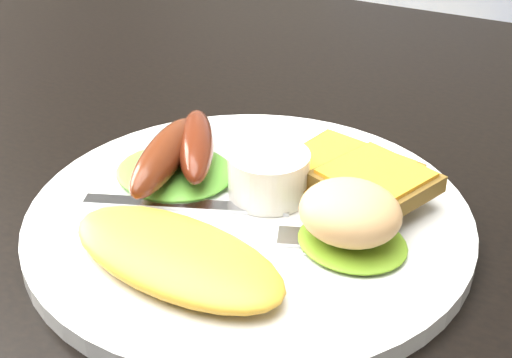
{
  "coord_description": "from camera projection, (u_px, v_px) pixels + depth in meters",
  "views": [
    {
      "loc": [
        0.27,
        -0.46,
        1.02
      ],
      "look_at": [
        0.08,
        -0.11,
        0.78
      ],
      "focal_mm": 50.0,
      "sensor_mm": 36.0,
      "label": 1
    }
  ],
  "objects": [
    {
      "name": "sausage_a",
      "position": [
        164.0,
        156.0,
        0.5
      ],
      "size": [
        0.05,
        0.11,
        0.03
      ],
      "primitive_type": "ellipsoid",
      "rotation": [
        0.0,
        0.0,
        0.24
      ],
      "color": "#642511",
      "rests_on": "lettuce_left"
    },
    {
      "name": "toast_b",
      "position": [
        375.0,
        182.0,
        0.47
      ],
      "size": [
        0.08,
        0.08,
        0.01
      ],
      "primitive_type": "cube",
      "rotation": [
        0.0,
        0.0,
        -0.36
      ],
      "color": "brown",
      "rests_on": "toast_a"
    },
    {
      "name": "fork",
      "position": [
        186.0,
        205.0,
        0.47
      ],
      "size": [
        0.13,
        0.06,
        0.0
      ],
      "primitive_type": "cube",
      "rotation": [
        0.0,
        0.0,
        0.38
      ],
      "color": "#ADAFB7",
      "rests_on": "plate"
    },
    {
      "name": "potato_salad",
      "position": [
        350.0,
        212.0,
        0.43
      ],
      "size": [
        0.07,
        0.07,
        0.03
      ],
      "primitive_type": "ellipsoid",
      "rotation": [
        0.0,
        0.0,
        -0.18
      ],
      "color": "beige",
      "rests_on": "lettuce_right"
    },
    {
      "name": "lettuce_left",
      "position": [
        175.0,
        172.0,
        0.51
      ],
      "size": [
        0.09,
        0.08,
        0.01
      ],
      "primitive_type": "ellipsoid",
      "rotation": [
        0.0,
        0.0,
        -0.04
      ],
      "color": "#398E2F",
      "rests_on": "plate"
    },
    {
      "name": "dining_chair",
      "position": [
        391.0,
        65.0,
        1.53
      ],
      "size": [
        0.46,
        0.46,
        0.05
      ],
      "primitive_type": "cube",
      "rotation": [
        0.0,
        0.0,
        0.1
      ],
      "color": "tan",
      "rests_on": "ground"
    },
    {
      "name": "sausage_b",
      "position": [
        196.0,
        145.0,
        0.51
      ],
      "size": [
        0.07,
        0.1,
        0.03
      ],
      "primitive_type": "ellipsoid",
      "rotation": [
        0.0,
        0.0,
        0.54
      ],
      "color": "brown",
      "rests_on": "lettuce_left"
    },
    {
      "name": "lettuce_right",
      "position": [
        352.0,
        242.0,
        0.44
      ],
      "size": [
        0.08,
        0.08,
        0.01
      ],
      "primitive_type": "ellipsoid",
      "rotation": [
        0.0,
        0.0,
        -0.25
      ],
      "color": "#59951B",
      "rests_on": "plate"
    },
    {
      "name": "plate",
      "position": [
        249.0,
        219.0,
        0.47
      ],
      "size": [
        0.29,
        0.29,
        0.01
      ],
      "primitive_type": "cylinder",
      "color": "white",
      "rests_on": "dining_table"
    },
    {
      "name": "toast_a",
      "position": [
        341.0,
        177.0,
        0.5
      ],
      "size": [
        0.1,
        0.1,
        0.01
      ],
      "primitive_type": "cube",
      "rotation": [
        0.0,
        0.0,
        -0.23
      ],
      "color": "#7E6014",
      "rests_on": "plate"
    },
    {
      "name": "omelette",
      "position": [
        176.0,
        255.0,
        0.41
      ],
      "size": [
        0.16,
        0.09,
        0.02
      ],
      "primitive_type": "ellipsoid",
      "rotation": [
        0.0,
        0.0,
        -0.14
      ],
      "color": "gold",
      "rests_on": "plate"
    },
    {
      "name": "dining_table",
      "position": [
        229.0,
        152.0,
        0.61
      ],
      "size": [
        1.2,
        0.8,
        0.04
      ],
      "primitive_type": "cube",
      "color": "black",
      "rests_on": "ground"
    },
    {
      "name": "ramekin",
      "position": [
        269.0,
        175.0,
        0.48
      ],
      "size": [
        0.06,
        0.06,
        0.03
      ],
      "primitive_type": "cylinder",
      "rotation": [
        0.0,
        0.0,
        0.13
      ],
      "color": "white",
      "rests_on": "plate"
    }
  ]
}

